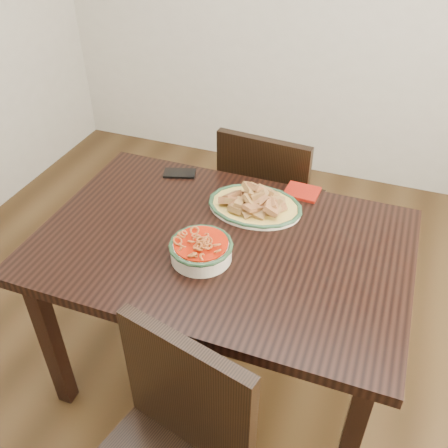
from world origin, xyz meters
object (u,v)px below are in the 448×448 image
(dining_table, at_px, (222,259))
(smartphone, at_px, (180,173))
(chair_far, at_px, (268,202))
(fish_plate, at_px, (255,199))
(noodle_bowl, at_px, (201,248))

(dining_table, bearing_deg, smartphone, 132.67)
(chair_far, height_order, smartphone, chair_far)
(chair_far, distance_m, fish_plate, 0.50)
(smartphone, bearing_deg, noodle_bowl, -75.10)
(fish_plate, bearing_deg, noodle_bowl, -104.03)
(dining_table, relative_size, noodle_bowl, 6.02)
(dining_table, height_order, noodle_bowl, noodle_bowl)
(chair_far, relative_size, smartphone, 6.70)
(fish_plate, bearing_deg, dining_table, -102.39)
(dining_table, distance_m, smartphone, 0.49)
(chair_far, height_order, fish_plate, chair_far)
(dining_table, height_order, smartphone, smartphone)
(fish_plate, height_order, smartphone, fish_plate)
(chair_far, bearing_deg, fish_plate, 101.63)
(chair_far, height_order, noodle_bowl, chair_far)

